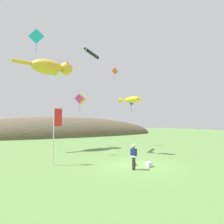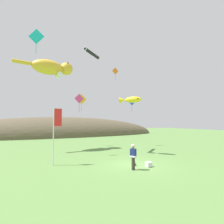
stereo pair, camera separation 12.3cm
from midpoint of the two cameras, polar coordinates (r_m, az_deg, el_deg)
ground_plane at (r=14.18m, az=7.74°, el=-16.94°), size 120.00×120.00×0.00m
distant_hill_ridge at (r=43.35m, az=-16.07°, el=-7.47°), size 50.78×13.66×8.91m
festival_attendant at (r=12.77m, az=7.22°, el=-14.11°), size 0.40×0.49×1.77m
kite_spool at (r=14.13m, az=7.61°, el=-16.46°), size 0.13×0.25×0.25m
picnic_cooler at (r=13.92m, az=12.13°, el=-16.39°), size 0.54×0.41×0.36m
festival_banner_pole at (r=14.49m, az=-17.73°, el=-4.79°), size 0.66×0.08×4.47m
kite_giant_cat at (r=23.51m, az=-18.85°, el=13.48°), size 6.94×2.42×2.11m
kite_fish_windsock at (r=18.70m, az=6.29°, el=4.02°), size 2.03×2.29×0.74m
kite_tube_streamer at (r=21.92m, az=-6.42°, el=18.46°), size 2.61×2.27×0.44m
kite_diamond_gold at (r=24.93m, az=-9.77°, el=4.09°), size 1.44×0.05×2.34m
kite_diamond_pink at (r=18.15m, az=-10.47°, el=4.25°), size 1.01×0.08×1.91m
kite_diamond_blue at (r=25.02m, az=6.64°, el=3.02°), size 0.86×0.05×1.76m
kite_diamond_teal at (r=18.87m, az=-23.27°, el=21.67°), size 1.35×0.59×2.36m
kite_diamond_orange at (r=25.72m, az=1.22°, el=13.20°), size 1.02×0.07×1.92m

